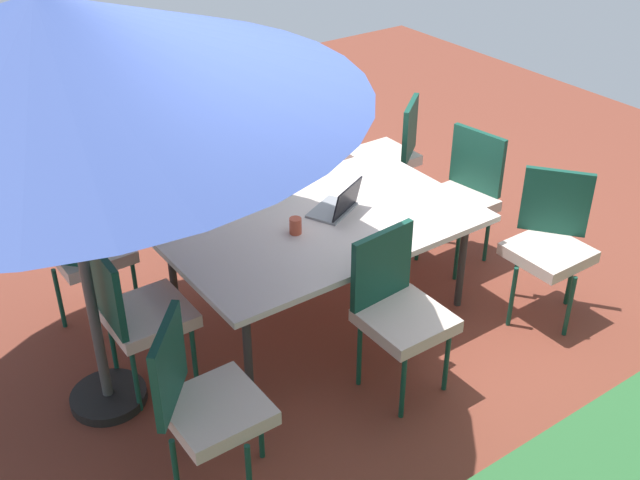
{
  "coord_description": "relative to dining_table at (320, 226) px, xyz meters",
  "views": [
    {
      "loc": [
        2.46,
        3.47,
        3.15
      ],
      "look_at": [
        0.0,
        0.0,
        0.58
      ],
      "focal_mm": 43.54,
      "sensor_mm": 36.0,
      "label": 1
    }
  ],
  "objects": [
    {
      "name": "ground_plane",
      "position": [
        0.0,
        0.0,
        -0.69
      ],
      "size": [
        10.0,
        10.0,
        0.02
      ],
      "primitive_type": "cube",
      "color": "brown"
    },
    {
      "name": "dining_table",
      "position": [
        0.0,
        0.0,
        0.0
      ],
      "size": [
        1.96,
        1.24,
        0.72
      ],
      "color": "silver",
      "rests_on": "ground_plane"
    },
    {
      "name": "patio_umbrella",
      "position": [
        1.5,
        -0.01,
        1.42
      ],
      "size": [
        2.98,
        2.98,
        2.34
      ],
      "color": "#4C4C4C",
      "rests_on": "ground_plane"
    },
    {
      "name": "chair_southwest",
      "position": [
        -1.28,
        -0.83,
        -0.13
      ],
      "size": [
        0.58,
        0.58,
        0.98
      ],
      "rotation": [
        0.0,
        0.0,
        0.67
      ],
      "color": "beige",
      "rests_on": "ground_plane"
    },
    {
      "name": "chair_east",
      "position": [
        1.26,
        -0.01,
        -0.13
      ],
      "size": [
        0.47,
        0.46,
        0.98
      ],
      "rotation": [
        0.0,
        0.0,
        4.68
      ],
      "color": "beige",
      "rests_on": "ground_plane"
    },
    {
      "name": "chair_south",
      "position": [
        0.01,
        -0.78,
        -0.13
      ],
      "size": [
        0.46,
        0.47,
        0.98
      ],
      "rotation": [
        0.0,
        0.0,
        -0.05
      ],
      "color": "beige",
      "rests_on": "ground_plane"
    },
    {
      "name": "chair_northwest",
      "position": [
        -1.25,
        0.83,
        -0.13
      ],
      "size": [
        0.58,
        0.58,
        0.98
      ],
      "rotation": [
        0.0,
        0.0,
        2.23
      ],
      "color": "beige",
      "rests_on": "ground_plane"
    },
    {
      "name": "chair_west",
      "position": [
        -1.25,
        0.01,
        -0.13
      ],
      "size": [
        0.49,
        0.48,
        0.98
      ],
      "rotation": [
        0.0,
        0.0,
        1.72
      ],
      "color": "beige",
      "rests_on": "ground_plane"
    },
    {
      "name": "chair_northeast",
      "position": [
        1.3,
        0.85,
        -0.13
      ],
      "size": [
        0.59,
        0.58,
        0.98
      ],
      "rotation": [
        0.0,
        0.0,
        4.01
      ],
      "color": "beige",
      "rests_on": "ground_plane"
    },
    {
      "name": "chair_north",
      "position": [
        0.04,
        0.82,
        -0.13
      ],
      "size": [
        0.47,
        0.48,
        0.98
      ],
      "rotation": [
        0.0,
        0.0,
        3.22
      ],
      "color": "beige",
      "rests_on": "ground_plane"
    },
    {
      "name": "chair_southeast",
      "position": [
        1.26,
        -0.81,
        -0.13
      ],
      "size": [
        0.59,
        0.59,
        0.98
      ],
      "rotation": [
        0.0,
        0.0,
        5.46
      ],
      "color": "beige",
      "rests_on": "ground_plane"
    },
    {
      "name": "laptop",
      "position": [
        -0.15,
        -0.02,
        0.09
      ],
      "size": [
        0.39,
        0.36,
        0.21
      ],
      "rotation": [
        0.0,
        0.0,
        0.45
      ],
      "color": "gray",
      "rests_on": "dining_table"
    },
    {
      "name": "cup",
      "position": [
        0.21,
        0.04,
        0.1
      ],
      "size": [
        0.08,
        0.08,
        0.1
      ],
      "primitive_type": "cylinder",
      "color": "#CC4C33",
      "rests_on": "dining_table"
    }
  ]
}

